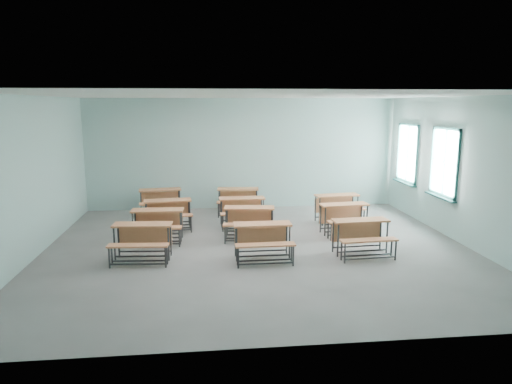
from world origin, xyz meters
TOP-DOWN VIEW (x-y plane):
  - room at (0.08, 0.03)m, footprint 9.04×8.04m
  - desk_unit_r0c0 at (-2.34, -0.47)m, footprint 1.20×0.85m
  - desk_unit_r0c1 at (0.02, -0.69)m, footprint 1.15×0.78m
  - desk_unit_r0c2 at (2.06, -0.60)m, footprint 1.19×0.84m
  - desk_unit_r1c0 at (-2.18, 0.77)m, footprint 1.17×0.80m
  - desk_unit_r1c1 at (-0.11, 0.79)m, footprint 1.22×0.89m
  - desk_unit_r1c2 at (2.18, 0.89)m, footprint 1.22×0.88m
  - desk_unit_r2c0 at (-2.02, 1.80)m, footprint 1.22×0.89m
  - desk_unit_r2c1 at (-0.18, 1.86)m, footprint 1.17×0.80m
  - desk_unit_r2c2 at (2.32, 2.00)m, footprint 1.22×0.89m
  - desk_unit_r3c0 at (-2.35, 3.30)m, footprint 1.24×0.91m
  - desk_unit_r3c1 at (-0.21, 3.19)m, footprint 1.20×0.86m

SIDE VIEW (x-z plane):
  - desk_unit_r0c0 at x=-2.34m, z-range 0.12..0.84m
  - desk_unit_r0c1 at x=0.02m, z-range 0.12..0.84m
  - desk_unit_r0c2 at x=2.06m, z-range 0.12..0.84m
  - desk_unit_r1c0 at x=-2.18m, z-range 0.12..0.84m
  - desk_unit_r1c1 at x=-0.11m, z-range 0.12..0.84m
  - desk_unit_r1c2 at x=2.18m, z-range 0.12..0.84m
  - desk_unit_r2c0 at x=-2.02m, z-range 0.12..0.84m
  - desk_unit_r2c1 at x=-0.18m, z-range 0.12..0.84m
  - desk_unit_r2c2 at x=2.32m, z-range 0.12..0.84m
  - desk_unit_r3c0 at x=-2.35m, z-range 0.12..0.84m
  - desk_unit_r3c1 at x=-0.21m, z-range 0.12..0.84m
  - room at x=0.08m, z-range -0.02..3.22m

